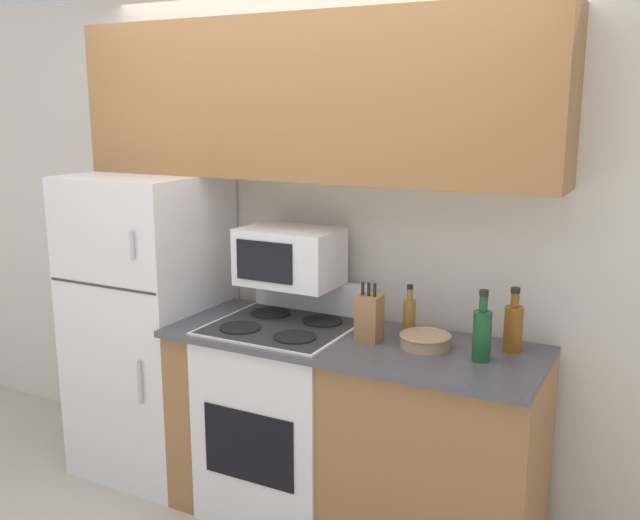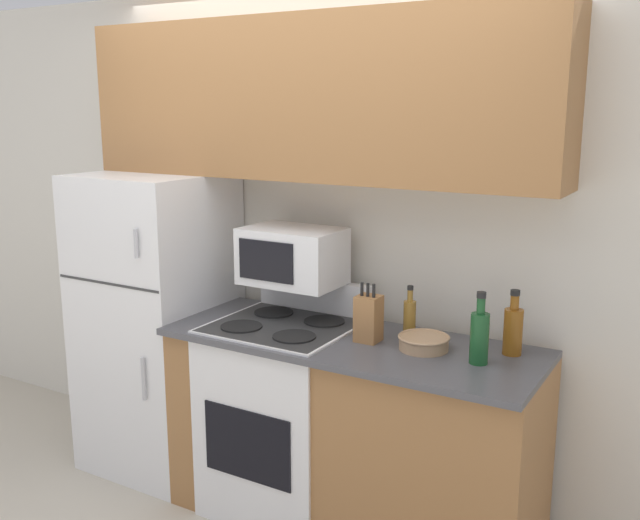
{
  "view_description": "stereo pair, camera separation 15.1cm",
  "coord_description": "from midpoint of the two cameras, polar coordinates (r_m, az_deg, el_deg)",
  "views": [
    {
      "loc": [
        1.65,
        -2.48,
        1.96
      ],
      "look_at": [
        0.2,
        0.28,
        1.28
      ],
      "focal_mm": 40.0,
      "sensor_mm": 36.0,
      "label": 1
    },
    {
      "loc": [
        1.78,
        -2.41,
        1.96
      ],
      "look_at": [
        0.2,
        0.28,
        1.28
      ],
      "focal_mm": 40.0,
      "sensor_mm": 36.0,
      "label": 2
    }
  ],
  "objects": [
    {
      "name": "bottle_vinegar",
      "position": [
        3.25,
        5.83,
        -4.47
      ],
      "size": [
        0.06,
        0.06,
        0.24
      ],
      "color": "olive",
      "rests_on": "lower_cabinets"
    },
    {
      "name": "bowl",
      "position": [
        3.12,
        7.04,
        -6.41
      ],
      "size": [
        0.22,
        0.22,
        0.06
      ],
      "color": "tan",
      "rests_on": "lower_cabinets"
    },
    {
      "name": "lower_cabinets",
      "position": [
        3.42,
        1.23,
        -13.62
      ],
      "size": [
        1.72,
        0.65,
        0.93
      ],
      "color": "#9E6B3D",
      "rests_on": "ground_plane"
    },
    {
      "name": "stove",
      "position": [
        3.56,
        -4.18,
        -12.2
      ],
      "size": [
        0.65,
        0.64,
        1.1
      ],
      "color": "white",
      "rests_on": "ground_plane"
    },
    {
      "name": "bottle_whiskey",
      "position": [
        3.12,
        13.88,
        -5.19
      ],
      "size": [
        0.08,
        0.08,
        0.28
      ],
      "color": "brown",
      "rests_on": "lower_cabinets"
    },
    {
      "name": "knife_block",
      "position": [
        3.18,
        2.59,
        -4.62
      ],
      "size": [
        0.1,
        0.1,
        0.27
      ],
      "color": "#9E6B3D",
      "rests_on": "lower_cabinets"
    },
    {
      "name": "microwave",
      "position": [
        3.45,
        -3.7,
        0.28
      ],
      "size": [
        0.47,
        0.32,
        0.27
      ],
      "color": "white",
      "rests_on": "stove"
    },
    {
      "name": "bottle_wine_green",
      "position": [
        2.98,
        11.42,
        -5.77
      ],
      "size": [
        0.08,
        0.08,
        0.3
      ],
      "color": "#194C23",
      "rests_on": "lower_cabinets"
    },
    {
      "name": "wall_back",
      "position": [
        3.65,
        -0.86,
        1.5
      ],
      "size": [
        8.0,
        0.05,
        2.55
      ],
      "color": "silver",
      "rests_on": "ground_plane"
    },
    {
      "name": "upper_cabinets",
      "position": [
        3.42,
        -2.47,
        12.74
      ],
      "size": [
        2.42,
        0.33,
        0.75
      ],
      "color": "#9E6B3D",
      "rests_on": "refrigerator"
    },
    {
      "name": "refrigerator",
      "position": [
        3.96,
        -14.48,
        -5.04
      ],
      "size": [
        0.7,
        0.69,
        1.61
      ],
      "color": "white",
      "rests_on": "ground_plane"
    }
  ]
}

